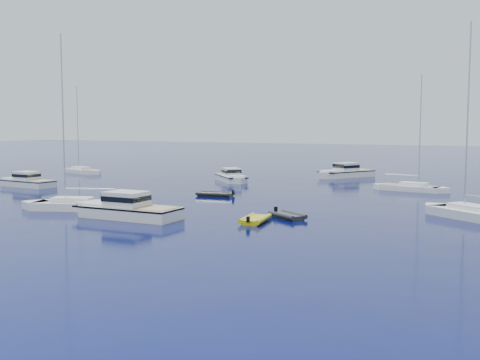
# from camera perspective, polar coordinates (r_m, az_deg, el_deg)

# --- Properties ---
(ground) EXTENTS (400.00, 400.00, 0.00)m
(ground) POSITION_cam_1_polar(r_m,az_deg,el_deg) (36.74, -18.47, -6.79)
(ground) COLOR #091658
(ground) RESTS_ON ground
(motor_cruiser_centre) EXTENTS (10.68, 3.29, 2.80)m
(motor_cruiser_centre) POSITION_cam_1_polar(r_m,az_deg,el_deg) (48.58, -11.32, -3.67)
(motor_cruiser_centre) COLOR silver
(motor_cruiser_centre) RESTS_ON ground
(motor_cruiser_far_l) EXTENTS (9.40, 3.65, 2.41)m
(motor_cruiser_far_l) POSITION_cam_1_polar(r_m,az_deg,el_deg) (76.51, -20.39, -0.61)
(motor_cruiser_far_l) COLOR silver
(motor_cruiser_far_l) RESTS_ON ground
(motor_cruiser_distant) EXTENTS (7.90, 10.56, 2.72)m
(motor_cruiser_distant) POSITION_cam_1_polar(r_m,az_deg,el_deg) (85.90, 10.31, 0.27)
(motor_cruiser_distant) COLOR silver
(motor_cruiser_distant) RESTS_ON ground
(motor_cruiser_horizon) EXTENTS (8.02, 8.19, 2.30)m
(motor_cruiser_horizon) POSITION_cam_1_polar(r_m,az_deg,el_deg) (78.22, -0.82, -0.14)
(motor_cruiser_horizon) COLOR silver
(motor_cruiser_horizon) RESTS_ON ground
(sailboat_mid_r) EXTENTS (10.84, 8.93, 16.52)m
(sailboat_mid_r) POSITION_cam_1_polar(r_m,az_deg,el_deg) (50.60, 22.19, -3.61)
(sailboat_mid_r) COLOR silver
(sailboat_mid_r) RESTS_ON ground
(sailboat_mid_l) EXTENTS (11.35, 6.47, 16.22)m
(sailboat_mid_l) POSITION_cam_1_polar(r_m,az_deg,el_deg) (54.12, -15.76, -2.84)
(sailboat_mid_l) COLOR silver
(sailboat_mid_l) RESTS_ON ground
(sailboat_centre) EXTENTS (9.69, 3.82, 13.86)m
(sailboat_centre) POSITION_cam_1_polar(r_m,az_deg,el_deg) (69.80, 16.46, -1.04)
(sailboat_centre) COLOR white
(sailboat_centre) RESTS_ON ground
(sailboat_far_l) EXTENTS (10.00, 5.11, 14.24)m
(sailboat_far_l) POSITION_cam_1_polar(r_m,az_deg,el_deg) (94.76, -15.31, 0.64)
(sailboat_far_l) COLOR white
(sailboat_far_l) RESTS_ON ground
(tender_yellow) EXTENTS (2.66, 4.11, 0.95)m
(tender_yellow) POSITION_cam_1_polar(r_m,az_deg,el_deg) (45.52, 1.51, -4.18)
(tender_yellow) COLOR #C4B90B
(tender_yellow) RESTS_ON ground
(tender_grey_near) EXTENTS (4.03, 3.59, 0.95)m
(tender_grey_near) POSITION_cam_1_polar(r_m,az_deg,el_deg) (47.52, 4.71, -3.79)
(tender_grey_near) COLOR black
(tender_grey_near) RESTS_ON ground
(tender_grey_far) EXTENTS (4.33, 2.74, 0.95)m
(tender_grey_far) POSITION_cam_1_polar(r_m,az_deg,el_deg) (62.01, -2.46, -1.61)
(tender_grey_far) COLOR black
(tender_grey_far) RESTS_ON ground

